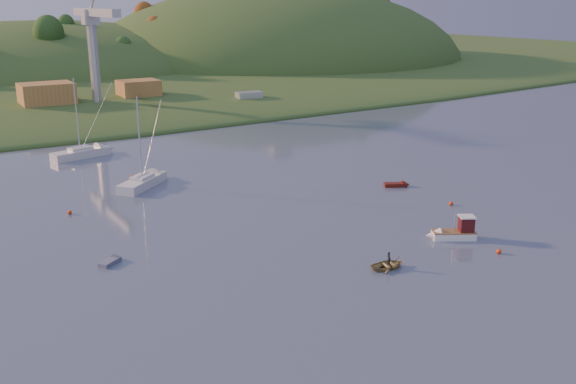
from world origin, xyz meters
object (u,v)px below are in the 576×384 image
fishing_boat (451,232)px  sailboat_far (80,153)px  sailboat_near (142,182)px  canoe (389,265)px  grey_dinghy (113,260)px  red_tender (400,185)px

fishing_boat → sailboat_far: size_ratio=0.42×
sailboat_near → canoe: (10.07, -38.85, -0.43)m
canoe → grey_dinghy: size_ratio=1.20×
sailboat_far → red_tender: (32.29, -40.18, -0.56)m
sailboat_near → grey_dinghy: sailboat_near is taller
grey_dinghy → sailboat_far: bearing=44.0°
red_tender → grey_dinghy: bearing=-145.0°
canoe → grey_dinghy: bearing=59.9°
red_tender → grey_dinghy: red_tender is taller
fishing_boat → sailboat_near: (-20.79, 36.37, 0.04)m
fishing_boat → grey_dinghy: bearing=8.4°
sailboat_near → red_tender: size_ratio=3.37×
sailboat_near → sailboat_far: (-2.49, 21.83, 0.02)m
sailboat_far → grey_dinghy: (-8.97, -45.32, -0.59)m
fishing_boat → sailboat_near: size_ratio=0.44×
red_tender → fishing_boat: bearing=-88.7°
sailboat_far → red_tender: 51.55m
canoe → red_tender: 28.46m
fishing_boat → sailboat_far: 62.68m
red_tender → canoe: bearing=-106.0°
sailboat_near → grey_dinghy: size_ratio=4.32×
canoe → red_tender: bearing=-38.5°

